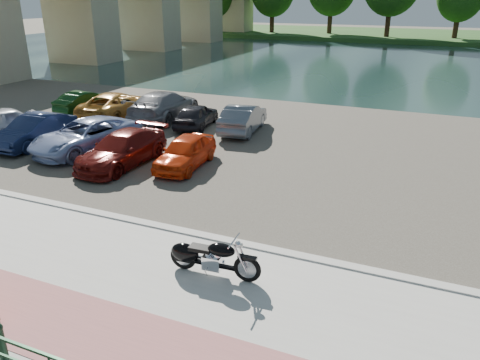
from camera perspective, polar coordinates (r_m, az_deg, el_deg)
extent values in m
plane|color=#595447|center=(11.66, -7.68, -11.79)|extent=(200.00, 200.00, 0.00)
cube|color=#BBB7B0|center=(10.94, -10.41, -14.15)|extent=(60.00, 6.00, 0.10)
cube|color=#A05A5C|center=(9.98, -15.35, -18.32)|extent=(60.00, 2.00, 0.01)
cube|color=#BBB7B0|center=(13.11, -3.26, -7.15)|extent=(60.00, 0.30, 0.14)
cube|color=#443F37|center=(20.93, 7.70, 3.82)|extent=(60.00, 18.00, 0.04)
cube|color=#1B3231|center=(48.94, 17.33, 13.33)|extent=(120.00, 40.00, 0.00)
cube|color=#20491A|center=(80.64, 20.22, 16.19)|extent=(120.00, 24.00, 0.60)
cube|color=tan|center=(50.71, -18.68, 17.55)|extent=(6.00, 4.00, 7.20)
cube|color=tan|center=(60.28, -10.88, 18.76)|extent=(6.00, 4.00, 7.20)
cube|color=tan|center=(70.59, -5.22, 19.43)|extent=(6.00, 4.00, 7.20)
cube|color=tan|center=(81.37, -1.01, 19.82)|extent=(6.00, 4.00, 7.20)
cube|color=black|center=(8.62, -22.36, -19.21)|extent=(24.00, 0.05, 0.05)
cylinder|color=black|center=(10.04, -27.07, -17.43)|extent=(0.16, 0.16, 0.70)
cylinder|color=#321E12|center=(80.97, -2.80, 19.26)|extent=(0.70, 0.70, 4.50)
cylinder|color=#321E12|center=(78.79, 3.93, 19.33)|extent=(0.70, 0.70, 4.95)
cylinder|color=#321E12|center=(77.63, 10.94, 19.14)|extent=(0.70, 0.70, 5.40)
cylinder|color=#321E12|center=(73.36, 17.66, 18.59)|extent=(0.70, 0.70, 5.85)
cylinder|color=#321E12|center=(74.33, 24.92, 17.16)|extent=(0.70, 0.70, 4.50)
torus|color=black|center=(11.08, 0.89, -10.79)|extent=(0.69, 0.16, 0.68)
torus|color=black|center=(11.63, -6.93, -9.25)|extent=(0.69, 0.16, 0.68)
cylinder|color=#B2B2B7|center=(11.08, 0.89, -10.79)|extent=(0.46, 0.09, 0.46)
cylinder|color=#B2B2B7|center=(11.63, -6.93, -9.25)|extent=(0.46, 0.09, 0.46)
cylinder|color=silver|center=(10.88, 0.03, -9.57)|extent=(0.33, 0.07, 0.63)
cylinder|color=silver|center=(11.04, 0.38, -9.06)|extent=(0.33, 0.07, 0.63)
cylinder|color=silver|center=(10.82, -0.75, -7.40)|extent=(0.08, 0.75, 0.04)
sphere|color=silver|center=(10.83, -0.25, -7.85)|extent=(0.17, 0.17, 0.16)
sphere|color=silver|center=(10.81, 0.10, -7.91)|extent=(0.12, 0.12, 0.11)
cube|color=black|center=(10.92, 0.90, -9.42)|extent=(0.46, 0.17, 0.06)
cube|color=black|center=(11.36, -3.12, -10.28)|extent=(1.20, 0.18, 0.08)
cube|color=silver|center=(11.34, -3.36, -9.94)|extent=(0.47, 0.35, 0.34)
cylinder|color=silver|center=(11.21, -2.90, -9.16)|extent=(0.26, 0.20, 0.27)
cylinder|color=silver|center=(11.28, -3.86, -8.98)|extent=(0.26, 0.20, 0.27)
ellipsoid|color=black|center=(11.08, -2.29, -8.53)|extent=(0.70, 0.40, 0.32)
cube|color=black|center=(11.29, -4.81, -8.31)|extent=(0.57, 0.31, 0.10)
ellipsoid|color=black|center=(11.55, -6.73, -8.79)|extent=(0.75, 0.38, 0.50)
cube|color=black|center=(11.61, -6.94, -9.04)|extent=(0.41, 0.21, 0.30)
cylinder|color=silver|center=(11.64, -4.42, -9.82)|extent=(1.10, 0.16, 0.09)
cylinder|color=silver|center=(11.60, -4.43, -9.48)|extent=(1.10, 0.16, 0.09)
cylinder|color=#B2B2B7|center=(11.36, -4.17, -11.23)|extent=(0.03, 0.14, 0.22)
imported|color=#141F41|center=(22.87, -23.74, 5.53)|extent=(1.59, 4.17, 1.36)
imported|color=#8596C2|center=(21.18, -18.26, 5.13)|extent=(3.27, 5.31, 1.37)
imported|color=#59100C|center=(19.07, -14.19, 3.65)|extent=(1.94, 4.51, 1.30)
imported|color=red|center=(18.42, -6.67, 3.44)|extent=(1.72, 3.70, 1.23)
imported|color=black|center=(28.53, -18.34, 9.06)|extent=(1.72, 3.83, 1.22)
imported|color=#A97127|center=(26.87, -14.89, 8.87)|extent=(2.73, 5.16, 1.38)
imported|color=gray|center=(25.78, -9.24, 8.98)|extent=(2.52, 5.45, 1.54)
imported|color=black|center=(24.05, -5.36, 7.85)|extent=(1.89, 3.73, 1.22)
imported|color=slate|center=(23.15, 0.38, 7.56)|extent=(1.90, 4.25, 1.35)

